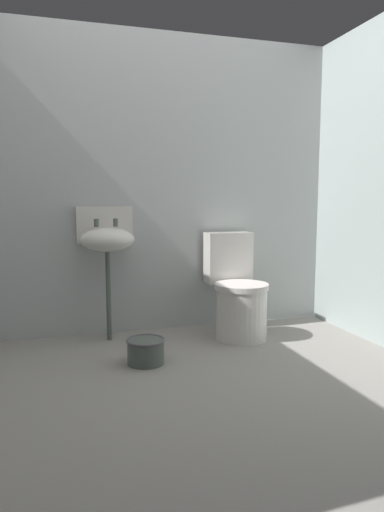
{
  "coord_description": "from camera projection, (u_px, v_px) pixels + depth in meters",
  "views": [
    {
      "loc": [
        -0.78,
        -2.36,
        1.04
      ],
      "look_at": [
        0.0,
        0.3,
        0.7
      ],
      "focal_mm": 32.34,
      "sensor_mm": 36.0,
      "label": 1
    }
  ],
  "objects": [
    {
      "name": "sink",
      "position": [
        107.0,
        239.0,
        3.37
      ],
      "size": [
        0.42,
        0.35,
        0.99
      ],
      "color": "#4C554E",
      "rests_on": "ground"
    },
    {
      "name": "wall_back",
      "position": [
        158.0,
        185.0,
        3.65
      ],
      "size": [
        3.22,
        0.1,
        2.31
      ],
      "primitive_type": "cube",
      "color": "#ACB1AF",
      "rests_on": "ground"
    },
    {
      "name": "bucket",
      "position": [
        146.0,
        350.0,
        2.93
      ],
      "size": [
        0.25,
        0.25,
        0.16
      ],
      "color": "#4C554E",
      "rests_on": "ground"
    },
    {
      "name": "toilet_near_wall",
      "position": [
        237.0,
        294.0,
        3.51
      ],
      "size": [
        0.41,
        0.6,
        0.78
      ],
      "rotation": [
        0.0,
        0.0,
        3.13
      ],
      "color": "silver",
      "rests_on": "ground"
    },
    {
      "name": "ground_plane",
      "position": [
        207.0,
        393.0,
        2.59
      ],
      "size": [
        3.22,
        2.82,
        0.08
      ],
      "primitive_type": "cube",
      "color": "gray"
    }
  ]
}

